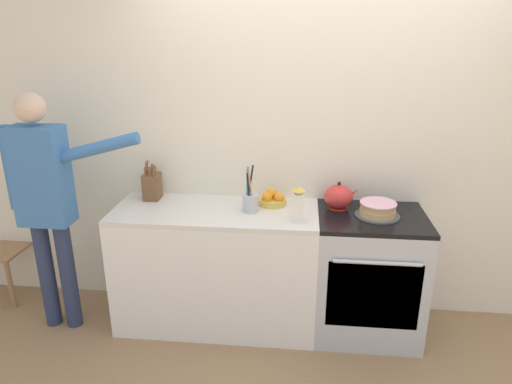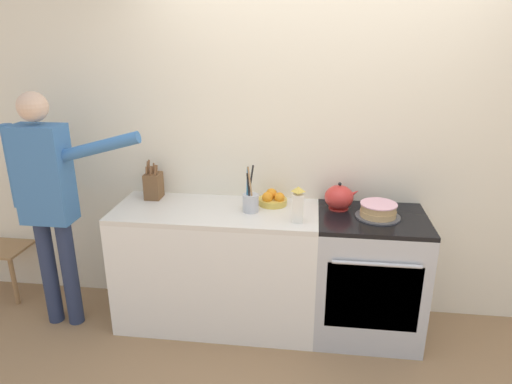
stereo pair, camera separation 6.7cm
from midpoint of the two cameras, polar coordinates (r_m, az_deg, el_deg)
The scene contains 12 objects.
ground_plane at distance 3.31m, azimuth 6.72°, elevation -19.12°, with size 16.00×16.00×0.00m, color #93704C.
wall_back at distance 3.29m, azimuth 7.52°, elevation 6.00°, with size 8.00×0.04×2.60m.
counter_cabinet at distance 3.36m, azimuth -5.49°, elevation -9.28°, with size 1.42×0.59×0.89m.
stove_range at distance 3.33m, azimuth 13.19°, elevation -10.00°, with size 0.72×0.62×0.89m.
layer_cake at distance 3.13m, azimuth 14.38°, elevation -2.15°, with size 0.30×0.30×0.10m.
tea_kettle at distance 3.20m, azimuth 9.71°, elevation -0.58°, with size 0.24×0.20×0.19m.
knife_block at distance 3.42m, azimuth -13.41°, elevation 0.74°, with size 0.11×0.14×0.28m.
utensil_crock at distance 3.10m, azimuth -1.32°, elevation -1.20°, with size 0.11×0.11×0.32m.
fruit_bowl at distance 3.24m, azimuth 1.40°, elevation -0.82°, with size 0.20×0.20×0.11m.
milk_carton at distance 2.94m, azimuth 4.65°, elevation -1.61°, with size 0.07×0.07×0.24m.
person_baker at distance 3.39m, azimuth -25.33°, elevation -0.29°, with size 0.95×0.20×1.70m.
dining_chair at distance 4.26m, azimuth -29.32°, elevation -5.06°, with size 0.40×0.40×0.83m.
Camera 1 is at (-0.14, -2.60, 2.06)m, focal length 32.00 mm.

